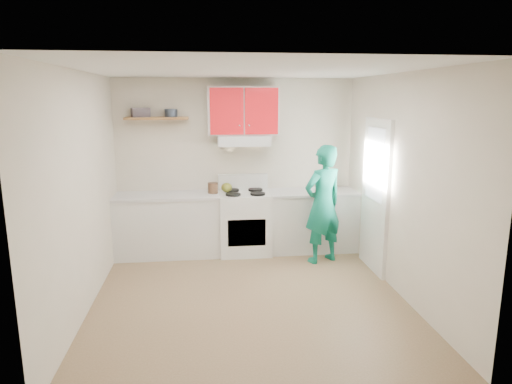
{
  "coord_description": "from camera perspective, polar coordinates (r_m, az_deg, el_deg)",
  "views": [
    {
      "loc": [
        -0.5,
        -4.91,
        2.31
      ],
      "look_at": [
        0.15,
        0.55,
        1.15
      ],
      "focal_mm": 31.42,
      "sensor_mm": 36.0,
      "label": 1
    }
  ],
  "objects": [
    {
      "name": "door",
      "position": [
        6.19,
        14.94,
        -0.48
      ],
      "size": [
        0.05,
        0.85,
        2.05
      ],
      "primitive_type": "cube",
      "color": "white",
      "rests_on": "floor"
    },
    {
      "name": "cutting_board",
      "position": [
        6.81,
        4.42,
        0.01
      ],
      "size": [
        0.31,
        0.23,
        0.02
      ],
      "primitive_type": "cube",
      "rotation": [
        0.0,
        0.0,
        0.02
      ],
      "color": "olive",
      "rests_on": "counter_right"
    },
    {
      "name": "crock",
      "position": [
        6.66,
        -5.51,
        0.42
      ],
      "size": [
        0.19,
        0.19,
        0.18
      ],
      "primitive_type": "cylinder",
      "rotation": [
        0.0,
        0.0,
        0.34
      ],
      "color": "#4A3120",
      "rests_on": "counter_left"
    },
    {
      "name": "books",
      "position": [
        6.73,
        -14.49,
        9.78
      ],
      "size": [
        0.29,
        0.25,
        0.13
      ],
      "primitive_type": "cube",
      "rotation": [
        0.0,
        0.0,
        0.32
      ],
      "color": "#494047",
      "rests_on": "shelf"
    },
    {
      "name": "back_wall",
      "position": [
        6.91,
        -2.56,
        3.49
      ],
      "size": [
        3.6,
        0.04,
        2.6
      ],
      "primitive_type": "cube",
      "color": "beige",
      "rests_on": "floor"
    },
    {
      "name": "front_wall",
      "position": [
        3.22,
        2.5,
        -6.44
      ],
      "size": [
        3.6,
        0.04,
        2.6
      ],
      "primitive_type": "cube",
      "color": "beige",
      "rests_on": "floor"
    },
    {
      "name": "shelf",
      "position": [
        6.7,
        -12.5,
        9.16
      ],
      "size": [
        0.9,
        0.3,
        0.04
      ],
      "primitive_type": "cube",
      "color": "brown",
      "rests_on": "back_wall"
    },
    {
      "name": "floor",
      "position": [
        5.45,
        -0.91,
        -13.16
      ],
      "size": [
        3.8,
        3.8,
        0.0
      ],
      "primitive_type": "plane",
      "color": "brown",
      "rests_on": "ground"
    },
    {
      "name": "kettle",
      "position": [
        6.73,
        -3.77,
        0.58
      ],
      "size": [
        0.17,
        0.17,
        0.14
      ],
      "primitive_type": "ellipsoid",
      "rotation": [
        0.0,
        0.0,
        0.01
      ],
      "color": "olive",
      "rests_on": "stove"
    },
    {
      "name": "stove",
      "position": [
        6.77,
        -1.44,
        -3.94
      ],
      "size": [
        0.76,
        0.65,
        0.92
      ],
      "primitive_type": "cube",
      "color": "white",
      "rests_on": "floor"
    },
    {
      "name": "person",
      "position": [
        6.37,
        8.51,
        -1.56
      ],
      "size": [
        0.72,
        0.61,
        1.68
      ],
      "primitive_type": "imported",
      "rotation": [
        0.0,
        0.0,
        3.55
      ],
      "color": "#0C735B",
      "rests_on": "floor"
    },
    {
      "name": "upper_cabinets",
      "position": [
        6.68,
        -1.65,
        10.28
      ],
      "size": [
        1.02,
        0.33,
        0.7
      ],
      "primitive_type": "cube",
      "color": "red",
      "rests_on": "back_wall"
    },
    {
      "name": "counter_right",
      "position": [
        6.97,
        7.1,
        -3.66
      ],
      "size": [
        1.32,
        0.6,
        0.9
      ],
      "primitive_type": "cube",
      "color": "silver",
      "rests_on": "floor"
    },
    {
      "name": "door_glass",
      "position": [
        6.11,
        14.92,
        3.41
      ],
      "size": [
        0.01,
        0.55,
        0.95
      ],
      "primitive_type": "cube",
      "color": "white",
      "rests_on": "door"
    },
    {
      "name": "counter_left",
      "position": [
        6.8,
        -11.1,
        -4.2
      ],
      "size": [
        1.52,
        0.6,
        0.9
      ],
      "primitive_type": "cube",
      "color": "silver",
      "rests_on": "floor"
    },
    {
      "name": "silicone_mat",
      "position": [
        6.98,
        9.57,
        0.13
      ],
      "size": [
        0.39,
        0.35,
        0.01
      ],
      "primitive_type": "cube",
      "rotation": [
        0.0,
        0.0,
        0.3
      ],
      "color": "red",
      "rests_on": "counter_right"
    },
    {
      "name": "range_hood",
      "position": [
        6.65,
        -1.58,
        6.6
      ],
      "size": [
        0.76,
        0.44,
        0.15
      ],
      "primitive_type": "cube",
      "color": "silver",
      "rests_on": "back_wall"
    },
    {
      "name": "right_wall",
      "position": [
        5.52,
        17.98,
        0.77
      ],
      "size": [
        0.04,
        3.8,
        2.6
      ],
      "primitive_type": "cube",
      "color": "beige",
      "rests_on": "floor"
    },
    {
      "name": "tin",
      "position": [
        6.7,
        -10.77,
        9.87
      ],
      "size": [
        0.21,
        0.21,
        0.11
      ],
      "primitive_type": "cylinder",
      "rotation": [
        0.0,
        0.0,
        -0.15
      ],
      "color": "#333D4C",
      "rests_on": "shelf"
    },
    {
      "name": "left_wall",
      "position": [
        5.18,
        -21.17,
        -0.15
      ],
      "size": [
        0.04,
        3.8,
        2.6
      ],
      "primitive_type": "cube",
      "color": "beige",
      "rests_on": "floor"
    },
    {
      "name": "ceiling",
      "position": [
        4.95,
        -1.01,
        15.26
      ],
      "size": [
        3.6,
        3.8,
        0.04
      ],
      "primitive_type": "cube",
      "color": "white",
      "rests_on": "floor"
    }
  ]
}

